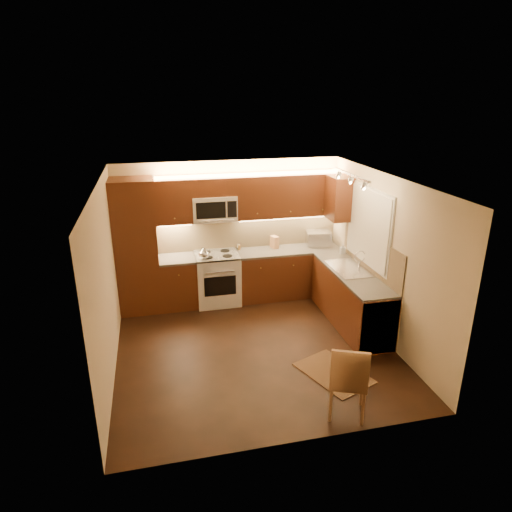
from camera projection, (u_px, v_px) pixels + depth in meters
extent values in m
cube|color=black|center=(255.00, 347.00, 6.77)|extent=(4.00, 4.00, 0.01)
cube|color=beige|center=(254.00, 181.00, 5.91)|extent=(4.00, 4.00, 0.01)
cube|color=#C6B391|center=(230.00, 230.00, 8.17)|extent=(4.00, 0.01, 2.50)
cube|color=#C6B391|center=(299.00, 342.00, 4.51)|extent=(4.00, 0.01, 2.50)
cube|color=#C6B391|center=(106.00, 283.00, 5.92)|extent=(0.01, 4.00, 2.50)
cube|color=#C6B391|center=(384.00, 259.00, 6.76)|extent=(0.01, 4.00, 2.50)
cube|color=#4B2910|center=(136.00, 247.00, 7.58)|extent=(0.70, 0.60, 2.30)
cube|color=#4B2910|center=(179.00, 283.00, 7.97)|extent=(0.62, 0.60, 0.86)
cube|color=#383533|center=(177.00, 259.00, 7.81)|extent=(0.62, 0.60, 0.04)
cube|color=#4B2910|center=(289.00, 273.00, 8.40)|extent=(1.92, 0.60, 0.86)
cube|color=#383533|center=(289.00, 250.00, 8.24)|extent=(1.92, 0.60, 0.04)
cube|color=#4B2910|center=(351.00, 299.00, 7.35)|extent=(0.60, 2.00, 0.86)
cube|color=#383533|center=(353.00, 273.00, 7.19)|extent=(0.60, 2.00, 0.04)
cube|color=silver|center=(370.00, 319.00, 6.71)|extent=(0.58, 0.60, 0.84)
cube|color=tan|center=(249.00, 231.00, 8.25)|extent=(3.30, 0.02, 0.60)
cube|color=tan|center=(371.00, 253.00, 7.14)|extent=(0.02, 2.00, 0.60)
cube|color=#4B2910|center=(173.00, 201.00, 7.59)|extent=(0.62, 0.35, 0.75)
cube|color=#4B2910|center=(289.00, 195.00, 8.02)|extent=(1.92, 0.35, 0.75)
cube|color=#4B2910|center=(213.00, 186.00, 7.66)|extent=(0.76, 0.35, 0.31)
cube|color=#4B2910|center=(339.00, 198.00, 7.79)|extent=(0.35, 0.50, 0.75)
cube|color=silver|center=(369.00, 226.00, 7.14)|extent=(0.03, 1.44, 1.24)
cube|color=silver|center=(368.00, 226.00, 7.14)|extent=(0.02, 1.36, 1.16)
cube|color=silver|center=(351.00, 175.00, 6.62)|extent=(0.04, 1.20, 0.03)
cube|color=silver|center=(318.00, 238.00, 8.41)|extent=(0.49, 0.39, 0.26)
cube|color=#AE7E4E|center=(274.00, 242.00, 8.27)|extent=(0.15, 0.19, 0.22)
cylinder|color=silver|center=(239.00, 246.00, 8.23)|extent=(0.06, 0.06, 0.11)
cylinder|color=brown|center=(239.00, 248.00, 8.19)|extent=(0.06, 0.06, 0.09)
cylinder|color=silver|center=(239.00, 247.00, 8.23)|extent=(0.05, 0.05, 0.08)
cylinder|color=olive|center=(239.00, 247.00, 8.19)|extent=(0.05, 0.05, 0.09)
imported|color=silver|center=(343.00, 249.00, 7.98)|extent=(0.08, 0.09, 0.18)
cube|color=black|center=(334.00, 373.00, 6.13)|extent=(0.98, 1.16, 0.01)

